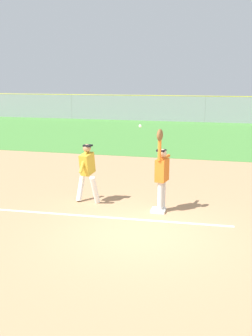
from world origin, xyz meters
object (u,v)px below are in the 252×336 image
object	(u,v)px
parked_car_green	(202,110)
fielder	(162,171)
baseball	(140,126)
parked_car_black	(135,109)
runner	(87,169)
first_base	(158,210)

from	to	relation	value
parked_car_green	fielder	bearing A→B (deg)	-89.64
parked_car_green	baseball	bearing A→B (deg)	-90.85
fielder	parked_car_black	bearing A→B (deg)	-64.90
fielder	baseball	bearing A→B (deg)	30.02
parked_car_green	runner	bearing A→B (deg)	-94.45
runner	baseball	distance (m)	2.17
first_base	fielder	xyz separation A→B (m)	(0.06, 0.05, 1.08)
parked_car_green	parked_car_black	bearing A→B (deg)	-175.60
runner	parked_car_green	bearing A→B (deg)	97.33
baseball	first_base	bearing A→B (deg)	16.50
baseball	parked_car_green	bearing A→B (deg)	90.40
runner	baseball	size ratio (longest dim) A/B	23.24
fielder	parked_car_green	xyz separation A→B (m)	(-0.74, 26.35, -0.45)
fielder	baseball	xyz separation A→B (m)	(-0.56, -0.20, 1.22)
runner	parked_car_black	world-z (taller)	runner
fielder	parked_car_green	world-z (taller)	fielder
fielder	parked_car_green	distance (m)	26.37
fielder	runner	bearing A→B (deg)	3.35
first_base	runner	world-z (taller)	runner
runner	baseball	xyz separation A→B (m)	(1.64, -0.47, 1.34)
fielder	baseball	distance (m)	1.35
runner	baseball	world-z (taller)	baseball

